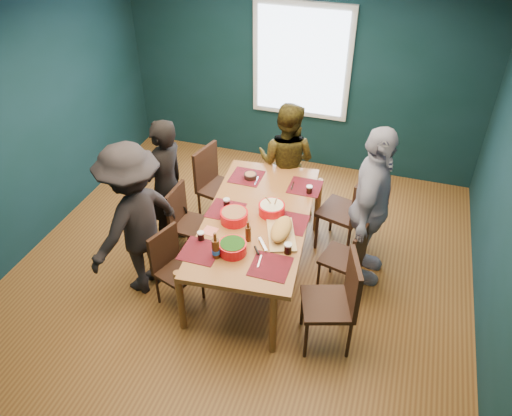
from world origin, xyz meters
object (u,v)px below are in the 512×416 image
(chair_right_far, at_px, (351,207))
(person_far_left, at_px, (166,186))
(chair_right_mid, at_px, (349,255))
(person_back, at_px, (286,162))
(chair_left_near, at_px, (172,262))
(bowl_dumpling, at_px, (272,209))
(cutting_board, at_px, (281,230))
(chair_right_near, at_px, (339,297))
(person_near_left, at_px, (135,221))
(chair_left_mid, at_px, (185,217))
(person_right, at_px, (371,208))
(chair_left_far, at_px, (214,180))
(bowl_salad, at_px, (234,216))
(bowl_herbs, at_px, (233,247))
(dining_table, at_px, (257,222))

(chair_right_far, height_order, person_far_left, person_far_left)
(chair_right_mid, height_order, person_back, person_back)
(chair_left_near, bearing_deg, bowl_dumpling, 59.34)
(cutting_board, bearing_deg, chair_right_near, -53.53)
(chair_left_near, xyz_separation_m, person_near_left, (-0.41, 0.09, 0.36))
(bowl_dumpling, bearing_deg, chair_right_near, -41.31)
(chair_left_mid, distance_m, person_back, 1.43)
(person_back, bearing_deg, cutting_board, 108.89)
(person_back, xyz_separation_m, person_right, (1.11, -0.84, 0.14))
(chair_left_near, xyz_separation_m, person_right, (1.82, 0.97, 0.41))
(cutting_board, bearing_deg, person_near_left, 171.27)
(chair_left_far, bearing_deg, person_back, 39.24)
(person_far_left, xyz_separation_m, bowl_salad, (0.94, -0.34, 0.05))
(chair_right_far, relative_size, person_right, 0.57)
(chair_left_far, distance_m, chair_left_mid, 0.72)
(chair_left_mid, bearing_deg, chair_right_near, -18.88)
(chair_right_far, bearing_deg, bowl_salad, -125.55)
(chair_right_mid, relative_size, bowl_salad, 3.03)
(person_near_left, distance_m, bowl_herbs, 1.08)
(dining_table, height_order, chair_right_near, chair_right_near)
(chair_left_near, bearing_deg, chair_left_far, 113.34)
(bowl_dumpling, bearing_deg, cutting_board, -59.26)
(chair_right_mid, height_order, person_far_left, person_far_left)
(bowl_herbs, bearing_deg, person_right, 39.84)
(bowl_herbs, bearing_deg, chair_right_far, 55.51)
(bowl_herbs, relative_size, cutting_board, 0.40)
(chair_left_mid, distance_m, person_near_left, 0.74)
(chair_right_mid, bearing_deg, bowl_herbs, -134.19)
(chair_right_far, bearing_deg, chair_right_mid, -65.93)
(chair_left_far, height_order, chair_left_near, chair_left_far)
(chair_left_mid, distance_m, chair_left_near, 0.73)
(chair_right_near, relative_size, bowl_herbs, 3.83)
(bowl_herbs, bearing_deg, person_far_left, 143.63)
(bowl_salad, xyz_separation_m, bowl_herbs, (0.15, -0.46, -0.00))
(chair_left_mid, distance_m, person_right, 2.04)
(chair_right_far, distance_m, person_far_left, 2.09)
(bowl_salad, distance_m, cutting_board, 0.52)
(person_back, bearing_deg, bowl_dumpling, 102.99)
(dining_table, relative_size, person_near_left, 1.28)
(chair_left_far, bearing_deg, bowl_salad, -43.61)
(chair_right_mid, bearing_deg, person_back, 144.35)
(chair_left_far, relative_size, chair_right_near, 0.98)
(chair_left_far, bearing_deg, chair_left_mid, -81.64)
(chair_right_far, height_order, chair_right_mid, chair_right_far)
(person_right, relative_size, cutting_board, 2.73)
(dining_table, xyz_separation_m, person_far_left, (-1.14, 0.20, 0.09))
(chair_right_near, bearing_deg, person_near_left, 158.13)
(chair_left_near, distance_m, bowl_dumpling, 1.16)
(person_near_left, relative_size, bowl_herbs, 6.42)
(chair_left_far, height_order, cutting_board, chair_left_far)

